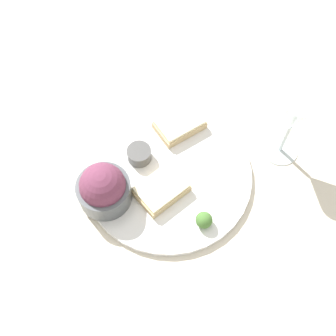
{
  "coord_description": "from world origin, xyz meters",
  "views": [
    {
      "loc": [
        0.3,
        0.27,
        0.78
      ],
      "look_at": [
        0.0,
        0.0,
        0.03
      ],
      "focal_mm": 45.0,
      "sensor_mm": 36.0,
      "label": 1
    }
  ],
  "objects_px": {
    "salad_bowl": "(103,188)",
    "wine_glass": "(295,116)",
    "cheese_toast_far": "(180,124)",
    "sauce_ramekin": "(139,154)",
    "cheese_toast_near": "(161,189)"
  },
  "relations": [
    {
      "from": "salad_bowl",
      "to": "cheese_toast_near",
      "type": "xyz_separation_m",
      "value": [
        -0.08,
        0.07,
        -0.03
      ]
    },
    {
      "from": "cheese_toast_near",
      "to": "cheese_toast_far",
      "type": "height_order",
      "value": "same"
    },
    {
      "from": "sauce_ramekin",
      "to": "cheese_toast_far",
      "type": "bearing_deg",
      "value": 174.03
    },
    {
      "from": "sauce_ramekin",
      "to": "wine_glass",
      "type": "distance_m",
      "value": 0.32
    },
    {
      "from": "sauce_ramekin",
      "to": "cheese_toast_near",
      "type": "bearing_deg",
      "value": 72.49
    },
    {
      "from": "salad_bowl",
      "to": "cheese_toast_far",
      "type": "height_order",
      "value": "salad_bowl"
    },
    {
      "from": "salad_bowl",
      "to": "cheese_toast_far",
      "type": "relative_size",
      "value": 0.92
    },
    {
      "from": "cheese_toast_near",
      "to": "wine_glass",
      "type": "xyz_separation_m",
      "value": [
        -0.25,
        0.12,
        0.1
      ]
    },
    {
      "from": "salad_bowl",
      "to": "wine_glass",
      "type": "distance_m",
      "value": 0.39
    },
    {
      "from": "cheese_toast_near",
      "to": "sauce_ramekin",
      "type": "bearing_deg",
      "value": -107.51
    },
    {
      "from": "cheese_toast_far",
      "to": "wine_glass",
      "type": "bearing_deg",
      "value": 119.74
    },
    {
      "from": "cheese_toast_far",
      "to": "wine_glass",
      "type": "distance_m",
      "value": 0.24
    },
    {
      "from": "sauce_ramekin",
      "to": "cheese_toast_near",
      "type": "relative_size",
      "value": 0.47
    },
    {
      "from": "salad_bowl",
      "to": "wine_glass",
      "type": "bearing_deg",
      "value": 150.19
    },
    {
      "from": "salad_bowl",
      "to": "sauce_ramekin",
      "type": "xyz_separation_m",
      "value": [
        -0.11,
        -0.01,
        -0.02
      ]
    }
  ]
}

